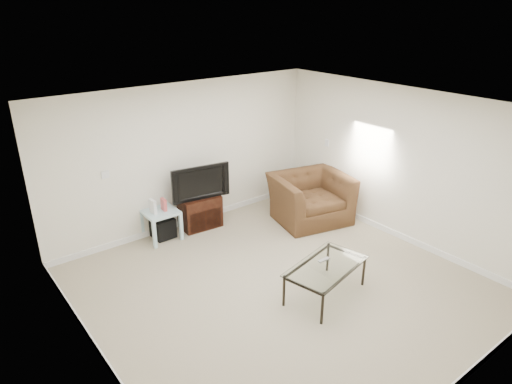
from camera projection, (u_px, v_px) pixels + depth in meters
floor at (281, 286)px, 6.38m from camera, size 5.00×5.00×0.00m
ceiling at (285, 109)px, 5.42m from camera, size 5.00×5.00×0.00m
wall_back at (186, 157)px, 7.72m from camera, size 5.00×0.02×2.50m
wall_left at (91, 269)px, 4.48m from camera, size 0.02×5.00×2.50m
wall_right at (400, 165)px, 7.32m from camera, size 0.02×5.00×2.50m
plate_back at (105, 175)px, 6.91m from camera, size 0.12×0.02×0.12m
plate_right_switch at (327, 143)px, 8.47m from camera, size 0.02×0.09×0.13m
plate_right_outlet at (336, 195)px, 8.62m from camera, size 0.02×0.08×0.12m
tv_stand at (199, 211)px, 7.98m from camera, size 0.72×0.53×0.57m
dvd_player at (200, 202)px, 7.88m from camera, size 0.36×0.27×0.05m
television at (199, 181)px, 7.73m from camera, size 0.97×0.34×0.59m
side_table at (161, 225)px, 7.57m from camera, size 0.54×0.54×0.51m
subwoofer at (163, 228)px, 7.63m from camera, size 0.34×0.34×0.34m
game_console at (153, 207)px, 7.34m from camera, size 0.06×0.17×0.23m
game_case at (164, 205)px, 7.45m from camera, size 0.07×0.15×0.20m
recliner at (311, 191)px, 8.12m from camera, size 1.45×1.12×1.13m
coffee_table at (325, 280)px, 6.10m from camera, size 1.28×0.90×0.46m
remote at (324, 260)px, 6.13m from camera, size 0.18×0.06×0.02m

